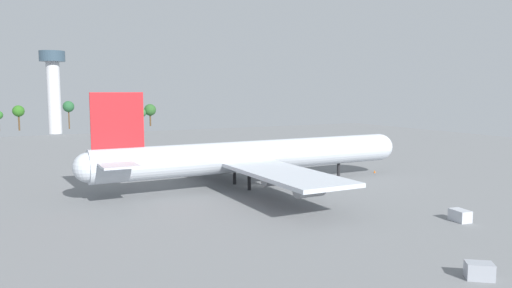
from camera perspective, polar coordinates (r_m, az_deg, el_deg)
ground_plane at (r=102.24m, az=0.00°, el=-4.92°), size 291.78×291.78×0.00m
cargo_airplane at (r=100.99m, az=-0.23°, el=-1.45°), size 72.95×63.68×19.59m
maintenance_van at (r=141.42m, az=-8.04°, el=-1.35°), size 5.49×3.19×2.18m
baggage_tug at (r=123.60m, az=-6.72°, el=-2.48°), size 5.37×5.19×2.06m
cargo_container_fore at (r=58.12m, az=24.79°, el=-13.40°), size 3.37×3.20×1.79m
cargo_container_aft at (r=81.08m, az=22.87°, el=-7.76°), size 2.41×3.35×1.80m
safety_cone_nose at (r=121.13m, az=13.78°, el=-3.17°), size 0.47×0.47×0.67m
control_tower at (r=241.35m, az=-22.74°, el=6.55°), size 11.21×11.21×37.73m
tree_line_backdrop at (r=271.93m, az=-17.88°, el=3.89°), size 80.37×6.94×14.67m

